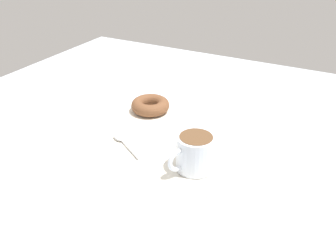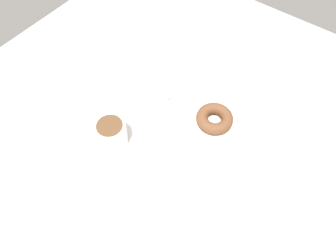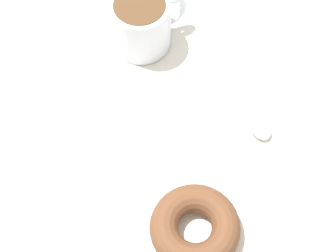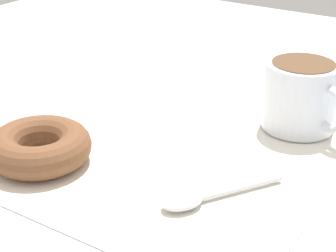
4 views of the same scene
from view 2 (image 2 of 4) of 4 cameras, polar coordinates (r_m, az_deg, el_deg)
The scene contains 5 objects.
ground_plane at distance 88.30cm, azimuth 0.41°, elevation 0.43°, with size 120.00×120.00×2.00cm, color #B2BCC6.
napkin at distance 85.69cm, azimuth -0.00°, elevation -0.80°, with size 32.95×32.95×0.30cm, color white.
coffee_cup at distance 82.00cm, azimuth -9.88°, elevation -1.12°, with size 9.99×7.62×7.15cm.
donut at distance 86.65cm, azimuth 8.10°, elevation 1.32°, with size 9.76×9.76×3.10cm, color brown.
spoon at distance 91.42cm, azimuth -1.13°, elevation 4.95°, with size 7.42×10.56×0.90cm.
Camera 2 is at (-29.02, 40.08, 72.14)cm, focal length 35.00 mm.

